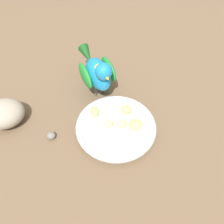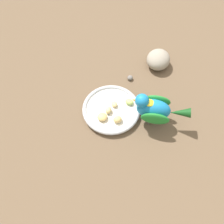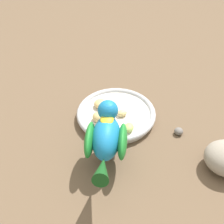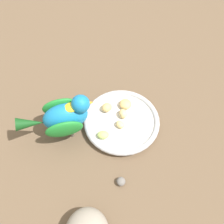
# 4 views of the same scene
# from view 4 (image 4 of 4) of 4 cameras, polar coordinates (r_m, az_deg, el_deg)

# --- Properties ---
(ground_plane) EXTENTS (4.00, 4.00, 0.00)m
(ground_plane) POSITION_cam_4_polar(r_m,az_deg,el_deg) (0.74, 2.44, -1.64)
(ground_plane) COLOR brown
(feeding_bowl) EXTENTS (0.22, 0.22, 0.03)m
(feeding_bowl) POSITION_cam_4_polar(r_m,az_deg,el_deg) (0.72, 2.20, -2.15)
(feeding_bowl) COLOR beige
(feeding_bowl) RESTS_ON ground_plane
(apple_piece_0) EXTENTS (0.04, 0.04, 0.02)m
(apple_piece_0) POSITION_cam_4_polar(r_m,az_deg,el_deg) (0.68, -2.06, -5.23)
(apple_piece_0) COLOR #B2CC66
(apple_piece_0) RESTS_ON feeding_bowl
(apple_piece_1) EXTENTS (0.03, 0.04, 0.02)m
(apple_piece_1) POSITION_cam_4_polar(r_m,az_deg,el_deg) (0.72, 2.54, -0.35)
(apple_piece_1) COLOR #E5C67F
(apple_piece_1) RESTS_ON feeding_bowl
(apple_piece_2) EXTENTS (0.05, 0.05, 0.02)m
(apple_piece_2) POSITION_cam_4_polar(r_m,az_deg,el_deg) (0.74, 3.09, 1.82)
(apple_piece_2) COLOR tan
(apple_piece_2) RESTS_ON feeding_bowl
(apple_piece_3) EXTENTS (0.03, 0.03, 0.02)m
(apple_piece_3) POSITION_cam_4_polar(r_m,az_deg,el_deg) (0.73, -1.22, 1.05)
(apple_piece_3) COLOR tan
(apple_piece_3) RESTS_ON feeding_bowl
(apple_piece_4) EXTENTS (0.02, 0.03, 0.02)m
(apple_piece_4) POSITION_cam_4_polar(r_m,az_deg,el_deg) (0.70, 1.88, -2.86)
(apple_piece_4) COLOR #E5C67F
(apple_piece_4) RESTS_ON feeding_bowl
(parrot) EXTENTS (0.20, 0.12, 0.14)m
(parrot) POSITION_cam_4_polar(r_m,az_deg,el_deg) (0.66, -10.95, -0.93)
(parrot) COLOR #59544C
(parrot) RESTS_ON ground_plane
(pebble_0) EXTENTS (0.03, 0.03, 0.02)m
(pebble_0) POSITION_cam_4_polar(r_m,az_deg,el_deg) (0.65, 2.05, -15.56)
(pebble_0) COLOR slate
(pebble_0) RESTS_ON ground_plane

